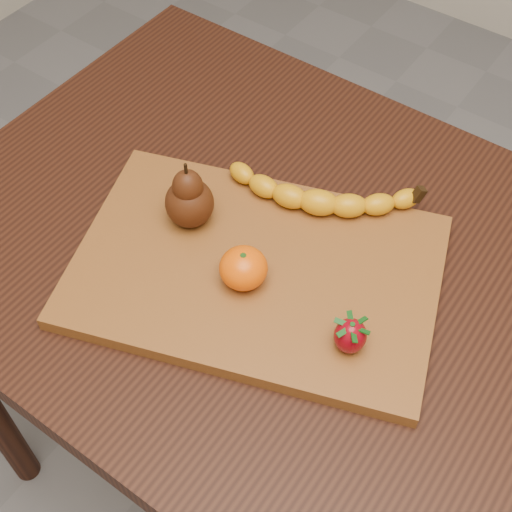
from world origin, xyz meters
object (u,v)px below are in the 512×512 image
Objects in this scene: cutting_board at (256,271)px; mandarin at (243,268)px; pear at (188,193)px; table at (294,302)px.

mandarin is at bearing -107.68° from cutting_board.
cutting_board is 0.13m from pear.
mandarin is at bearing -109.55° from table.
pear is (-0.14, -0.04, 0.17)m from table.
mandarin is at bearing -19.33° from pear.
mandarin reaches higher than table.
pear is 0.12m from mandarin.
table is 16.98× the size of mandarin.
mandarin reaches higher than cutting_board.
table is 0.16m from mandarin.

